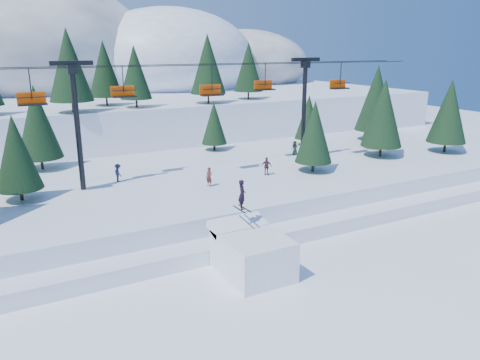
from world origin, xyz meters
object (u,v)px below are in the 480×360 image
chairlift (194,99)px  banner_far (358,214)px  banner_near (351,225)px  jump_kicker (252,253)px

chairlift → banner_far: bearing=-50.1°
banner_near → banner_far: (2.11, 1.57, 0.00)m
chairlift → banner_near: chairlift is taller
banner_far → banner_near: bearing=-143.4°
banner_near → banner_far: same height
banner_near → banner_far: bearing=36.6°
jump_kicker → chairlift: bearing=79.6°
jump_kicker → banner_near: (10.20, 2.37, -0.86)m
chairlift → banner_near: size_ratio=16.08×
jump_kicker → banner_far: size_ratio=2.17×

